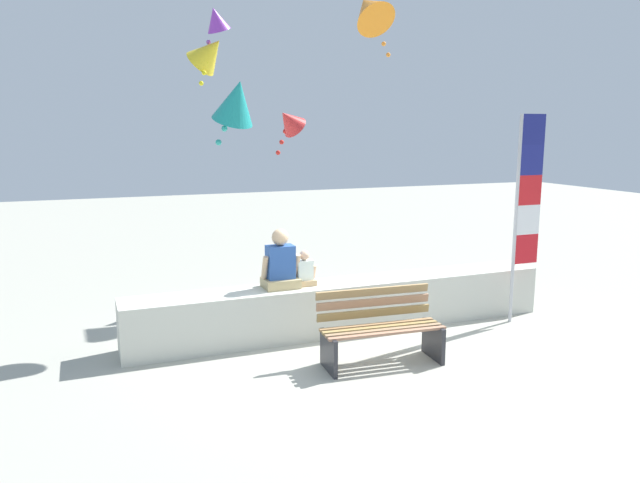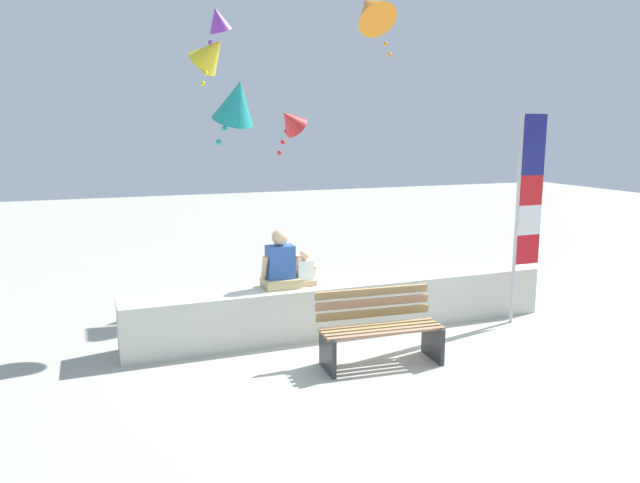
# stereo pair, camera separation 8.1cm
# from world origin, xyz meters

# --- Properties ---
(ground_plane) EXTENTS (40.00, 40.00, 0.00)m
(ground_plane) POSITION_xyz_m (0.00, 0.00, 0.00)
(ground_plane) COLOR #A8A799
(seawall_ledge) EXTENTS (6.15, 0.64, 0.71)m
(seawall_ledge) POSITION_xyz_m (0.00, 0.84, 0.35)
(seawall_ledge) COLOR beige
(seawall_ledge) RESTS_ON ground
(park_bench) EXTENTS (1.53, 0.71, 0.88)m
(park_bench) POSITION_xyz_m (-0.11, -0.44, 0.41)
(park_bench) COLOR #A57458
(park_bench) RESTS_ON ground
(person_adult) EXTENTS (0.52, 0.39, 0.80)m
(person_adult) POSITION_xyz_m (-0.95, 0.87, 1.02)
(person_adult) COLOR tan
(person_adult) RESTS_ON seawall_ledge
(person_child) EXTENTS (0.32, 0.23, 0.49)m
(person_child) POSITION_xyz_m (-0.61, 0.87, 0.90)
(person_child) COLOR tan
(person_child) RESTS_ON seawall_ledge
(flag_banner) EXTENTS (0.45, 0.05, 3.03)m
(flag_banner) POSITION_xyz_m (2.57, 0.27, 1.80)
(flag_banner) COLOR #B7B7BC
(flag_banner) RESTS_ON ground
(kite_teal) EXTENTS (0.80, 0.89, 0.95)m
(kite_teal) POSITION_xyz_m (-1.37, 1.44, 3.18)
(kite_teal) COLOR teal
(kite_orange) EXTENTS (0.83, 0.97, 1.22)m
(kite_orange) POSITION_xyz_m (1.42, 3.10, 4.83)
(kite_orange) COLOR orange
(kite_purple) EXTENTS (0.65, 0.62, 0.83)m
(kite_purple) POSITION_xyz_m (-1.06, 3.98, 4.65)
(kite_purple) COLOR purple
(kite_red) EXTENTS (0.68, 0.62, 0.86)m
(kite_red) POSITION_xyz_m (-0.10, 2.98, 2.96)
(kite_red) COLOR red
(kite_yellow) EXTENTS (0.98, 0.97, 0.98)m
(kite_yellow) POSITION_xyz_m (-1.16, 4.11, 4.13)
(kite_yellow) COLOR yellow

